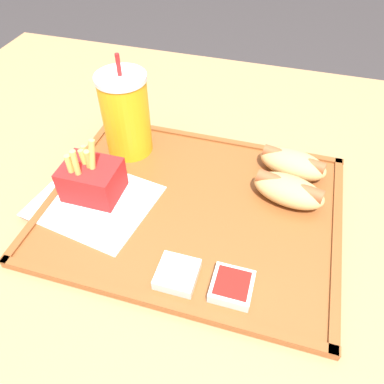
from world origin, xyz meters
TOP-DOWN VIEW (x-y plane):
  - ground_plane at (0.00, 0.00)m, footprint 8.00×8.00m
  - dining_table at (0.00, 0.00)m, footprint 1.31×1.06m
  - food_tray at (-0.00, 0.01)m, footprint 0.45×0.36m
  - paper_napkin at (-0.15, -0.02)m, footprint 0.20×0.18m
  - soda_cup at (-0.15, 0.12)m, footprint 0.08×0.08m
  - hot_dog_far at (0.14, 0.13)m, footprint 0.12×0.08m
  - hot_dog_near at (0.14, 0.07)m, footprint 0.12×0.08m
  - fries_carton at (-0.16, -0.01)m, footprint 0.09×0.07m
  - sauce_cup_mayo at (0.02, -0.12)m, footprint 0.05×0.05m
  - sauce_cup_ketchup at (0.09, -0.12)m, footprint 0.05×0.05m

SIDE VIEW (x-z plane):
  - ground_plane at x=0.00m, z-range 0.00..0.00m
  - dining_table at x=0.00m, z-range 0.00..0.78m
  - food_tray at x=0.00m, z-range 0.78..0.79m
  - paper_napkin at x=-0.15m, z-range 0.79..0.79m
  - sauce_cup_mayo at x=0.02m, z-range 0.79..0.81m
  - sauce_cup_ketchup at x=0.09m, z-range 0.79..0.81m
  - hot_dog_far at x=0.14m, z-range 0.79..0.83m
  - hot_dog_near at x=0.14m, z-range 0.79..0.83m
  - fries_carton at x=-0.16m, z-range 0.77..0.87m
  - soda_cup at x=-0.15m, z-range 0.77..0.95m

